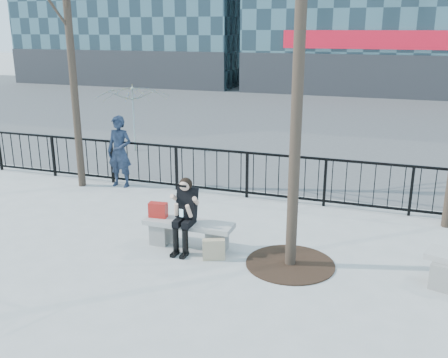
% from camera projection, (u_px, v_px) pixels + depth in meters
% --- Properties ---
extents(ground, '(120.00, 120.00, 0.00)m').
position_uv_depth(ground, '(189.00, 246.00, 9.11)').
color(ground, '#9A9A95').
rests_on(ground, ground).
extents(street_surface, '(60.00, 23.00, 0.01)m').
position_uv_depth(street_surface, '(319.00, 116.00, 22.66)').
color(street_surface, '#474747').
rests_on(street_surface, ground).
extents(railing, '(14.00, 0.06, 1.10)m').
position_uv_depth(railing, '(239.00, 174.00, 11.66)').
color(railing, black).
rests_on(railing, ground).
extents(tree_grate, '(1.50, 1.50, 0.02)m').
position_uv_depth(tree_grate, '(290.00, 264.00, 8.42)').
color(tree_grate, black).
rests_on(tree_grate, ground).
extents(bench_main, '(1.65, 0.46, 0.49)m').
position_uv_depth(bench_main, '(189.00, 231.00, 9.02)').
color(bench_main, slate).
rests_on(bench_main, ground).
extents(seated_woman, '(0.50, 0.64, 1.34)m').
position_uv_depth(seated_woman, '(185.00, 215.00, 8.77)').
color(seated_woman, black).
rests_on(seated_woman, ground).
extents(handbag, '(0.35, 0.19, 0.28)m').
position_uv_depth(handbag, '(158.00, 210.00, 9.14)').
color(handbag, '#B51B16').
rests_on(handbag, bench_main).
extents(shopping_bag, '(0.41, 0.28, 0.36)m').
position_uv_depth(shopping_bag, '(214.00, 249.00, 8.56)').
color(shopping_bag, beige).
rests_on(shopping_bag, ground).
extents(standing_man, '(0.65, 0.43, 1.78)m').
position_uv_depth(standing_man, '(120.00, 152.00, 12.34)').
color(standing_man, black).
rests_on(standing_man, ground).
extents(vendor_umbrella, '(3.12, 3.14, 2.14)m').
position_uv_depth(vendor_umbrella, '(134.00, 118.00, 15.87)').
color(vendor_umbrella, gold).
rests_on(vendor_umbrella, ground).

